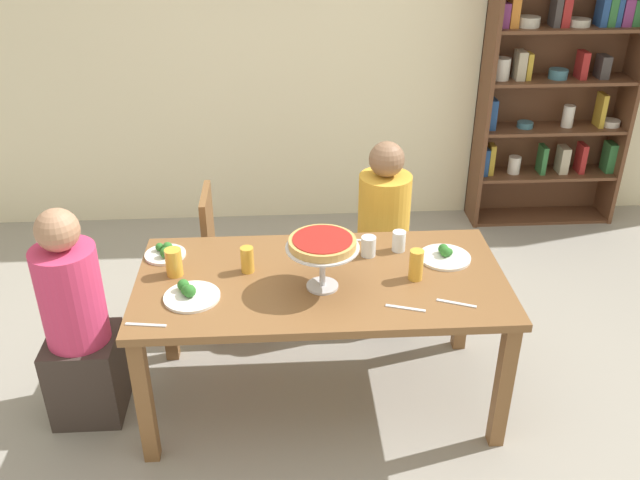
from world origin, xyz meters
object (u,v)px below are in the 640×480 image
(chair_far_left, at_px, (229,252))
(salad_plate_near_diner, at_px, (165,253))
(beer_glass_amber_short, at_px, (247,260))
(cutlery_fork_near, at_px, (456,303))
(bookshelf, at_px, (560,65))
(diner_head_west, at_px, (79,332))
(beer_glass_amber_spare, at_px, (416,265))
(cutlery_knife_near, at_px, (146,325))
(deep_dish_pizza_stand, at_px, (322,247))
(water_glass_clear_near, at_px, (368,246))
(salad_plate_spare, at_px, (190,294))
(cutlery_knife_far, at_px, (349,240))
(salad_plate_far_diner, at_px, (445,256))
(dining_table, at_px, (321,293))
(water_glass_clear_far, at_px, (399,241))
(cutlery_fork_far, at_px, (405,308))
(diner_far_right, at_px, (382,247))
(beer_glass_amber_tall, at_px, (174,262))

(chair_far_left, relative_size, salad_plate_near_diner, 4.22)
(beer_glass_amber_short, height_order, cutlery_fork_near, beer_glass_amber_short)
(bookshelf, height_order, diner_head_west, bookshelf)
(chair_far_left, relative_size, beer_glass_amber_spare, 5.69)
(salad_plate_near_diner, distance_m, cutlery_knife_near, 0.59)
(deep_dish_pizza_stand, bearing_deg, water_glass_clear_near, 47.90)
(cutlery_fork_near, bearing_deg, salad_plate_spare, -163.56)
(beer_glass_amber_short, xyz_separation_m, cutlery_knife_far, (0.52, 0.28, -0.06))
(deep_dish_pizza_stand, relative_size, cutlery_fork_near, 1.88)
(chair_far_left, bearing_deg, beer_glass_amber_spare, 51.47)
(salad_plate_far_diner, distance_m, cutlery_knife_near, 1.49)
(dining_table, relative_size, salad_plate_far_diner, 6.84)
(deep_dish_pizza_stand, height_order, salad_plate_spare, deep_dish_pizza_stand)
(salad_plate_far_diner, xyz_separation_m, cutlery_knife_near, (-1.41, -0.48, -0.01))
(beer_glass_amber_short, distance_m, water_glass_clear_far, 0.78)
(chair_far_left, bearing_deg, cutlery_fork_near, 48.28)
(water_glass_clear_far, distance_m, cutlery_knife_near, 1.32)
(dining_table, height_order, chair_far_left, chair_far_left)
(cutlery_knife_far, bearing_deg, dining_table, 70.61)
(salad_plate_far_diner, height_order, cutlery_fork_far, salad_plate_far_diner)
(diner_far_right, distance_m, cutlery_fork_far, 1.03)
(diner_far_right, xyz_separation_m, deep_dish_pizza_stand, (-0.41, -0.79, 0.47))
(beer_glass_amber_spare, bearing_deg, diner_head_west, 179.61)
(diner_head_west, distance_m, salad_plate_spare, 0.64)
(chair_far_left, bearing_deg, cutlery_knife_near, -14.75)
(deep_dish_pizza_stand, distance_m, water_glass_clear_far, 0.55)
(beer_glass_amber_short, xyz_separation_m, cutlery_knife_near, (-0.42, -0.42, -0.06))
(salad_plate_far_diner, relative_size, cutlery_knife_near, 1.44)
(diner_head_west, height_order, water_glass_clear_near, diner_head_west)
(salad_plate_spare, relative_size, beer_glass_amber_tall, 1.88)
(salad_plate_spare, bearing_deg, cutlery_knife_near, -129.57)
(water_glass_clear_near, bearing_deg, diner_far_right, 73.08)
(beer_glass_amber_tall, bearing_deg, beer_glass_amber_short, 1.69)
(dining_table, relative_size, chair_far_left, 2.04)
(diner_far_right, bearing_deg, salad_plate_far_diner, 21.67)
(dining_table, height_order, cutlery_fork_far, cutlery_fork_far)
(dining_table, distance_m, cutlery_knife_near, 0.85)
(chair_far_left, xyz_separation_m, beer_glass_amber_short, (0.15, -0.64, 0.32))
(cutlery_fork_near, bearing_deg, beer_glass_amber_spare, 145.90)
(cutlery_fork_far, bearing_deg, dining_table, 159.75)
(salad_plate_near_diner, relative_size, water_glass_clear_far, 1.93)
(salad_plate_near_diner, bearing_deg, dining_table, -18.01)
(water_glass_clear_near, bearing_deg, chair_far_left, 145.37)
(beer_glass_amber_tall, bearing_deg, diner_head_west, -168.75)
(beer_glass_amber_spare, bearing_deg, cutlery_knife_far, 125.06)
(salad_plate_far_diner, bearing_deg, water_glass_clear_near, 171.87)
(beer_glass_amber_spare, xyz_separation_m, cutlery_knife_far, (-0.28, 0.40, -0.07))
(bookshelf, distance_m, deep_dish_pizza_stand, 2.80)
(diner_head_west, xyz_separation_m, salad_plate_spare, (0.57, -0.11, 0.27))
(diner_head_west, height_order, diner_far_right, same)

